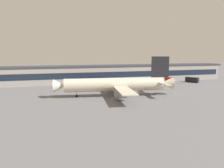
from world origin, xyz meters
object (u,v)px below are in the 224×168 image
stair_truck (169,80)px  fuel_truck (192,79)px  airliner (116,85)px  catering_truck (106,83)px

stair_truck → fuel_truck: bearing=-9.8°
airliner → catering_truck: 28.33m
airliner → fuel_truck: 68.81m
catering_truck → stair_truck: 44.13m
catering_truck → stair_truck: bearing=6.6°
fuel_truck → stair_truck: size_ratio=1.35×
fuel_truck → stair_truck: (-15.19, 2.63, 0.10)m
catering_truck → stair_truck: (43.83, 5.11, -0.31)m
fuel_truck → airliner: bearing=-153.6°
airliner → catering_truck: (2.55, 28.06, -3.00)m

